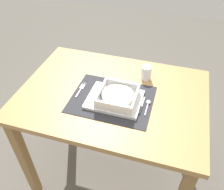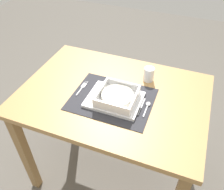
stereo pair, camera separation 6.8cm
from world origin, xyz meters
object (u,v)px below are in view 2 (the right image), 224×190
dining_table (113,107)px  drinking_glass (149,75)px  porridge_bowl (117,97)px  butter_knife (140,108)px  spoon (148,105)px  fork (83,87)px  bread_knife (137,105)px

dining_table → drinking_glass: size_ratio=12.35×
dining_table → drinking_glass: 0.27m
porridge_bowl → butter_knife: bearing=0.4°
dining_table → porridge_bowl: 0.17m
spoon → butter_knife: size_ratio=0.84×
porridge_bowl → spoon: size_ratio=1.73×
fork → bread_knife: 0.32m
dining_table → spoon: 0.23m
fork → spoon: (0.37, -0.02, 0.00)m
dining_table → butter_knife: 0.21m
porridge_bowl → butter_knife: (0.12, 0.00, -0.03)m
butter_knife → porridge_bowl: bearing=-178.6°
spoon → dining_table: bearing=169.9°
dining_table → bread_knife: (0.15, -0.05, 0.11)m
butter_knife → dining_table: bearing=160.6°
drinking_glass → dining_table: bearing=-129.2°
dining_table → butter_knife: butter_knife is taller
dining_table → fork: 0.21m
spoon → drinking_glass: (-0.05, 0.22, 0.03)m
dining_table → drinking_glass: bearing=50.8°
dining_table → drinking_glass: drinking_glass is taller
butter_knife → bread_knife: 0.02m
fork → butter_knife: (0.34, -0.04, 0.00)m
butter_knife → drinking_glass: drinking_glass is taller
dining_table → spoon: spoon is taller
dining_table → spoon: (0.20, -0.04, 0.11)m
fork → spoon: bearing=-2.1°
bread_knife → drinking_glass: 0.23m
fork → bread_knife: bread_knife is taller
dining_table → drinking_glass: (0.15, 0.18, 0.14)m
porridge_bowl → drinking_glass: drinking_glass is taller
dining_table → bread_knife: bearing=-18.9°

